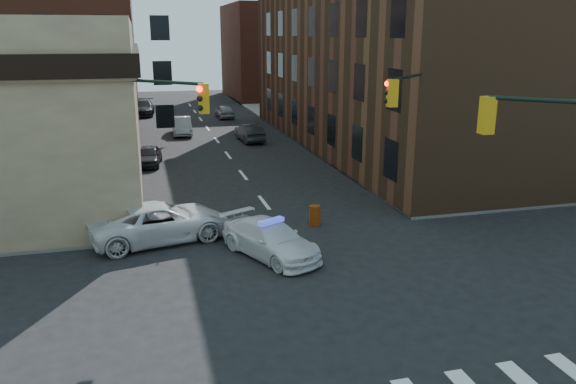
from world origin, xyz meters
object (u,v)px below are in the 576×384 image
barrel_road (315,215)px  pickup (160,222)px  parked_car_wfar (182,126)px  pedestrian_b (6,226)px  barrel_bank (157,230)px  barricade_nw_a (98,216)px  police_car (270,239)px  parked_car_enear (250,133)px  parked_car_wnear (149,156)px  pedestrian_a (111,212)px

barrel_road → pickup: bearing=-178.3°
parked_car_wfar → pedestrian_b: bearing=-107.5°
barrel_bank → barricade_nw_a: barrel_bank is taller
pickup → barricade_nw_a: pickup is taller
police_car → barrel_bank: size_ratio=4.39×
parked_car_enear → pedestrian_b: bearing=52.3°
police_car → barrel_bank: 4.96m
parked_car_wnear → parked_car_enear: size_ratio=0.88×
barricade_nw_a → pickup: bearing=-31.3°
parked_car_enear → barrel_road: bearing=82.8°
parked_car_wnear → pedestrian_a: (-1.83, -13.17, 0.38)m
parked_car_enear → pedestrian_a: 22.15m
parked_car_enear → barrel_bank: (-8.01, -21.28, -0.17)m
pedestrian_a → barrel_bank: bearing=-14.8°
pedestrian_b → barrel_bank: (5.74, -0.40, -0.57)m
parked_car_wnear → barrel_bank: bearing=-82.8°
police_car → pedestrian_a: bearing=120.4°
pedestrian_a → barricade_nw_a: bearing=145.7°
police_car → parked_car_wnear: size_ratio=1.25×
police_car → parked_car_wfar: parked_car_wfar is taller
barrel_road → barrel_bank: size_ratio=0.85×
police_car → barrel_road: 4.09m
parked_car_wfar → barrel_road: parked_car_wfar is taller
police_car → parked_car_wfar: size_ratio=1.05×
pickup → barrel_road: pickup is taller
police_car → barrel_bank: police_car is taller
pickup → barrel_bank: size_ratio=5.43×
pedestrian_a → pedestrian_b: pedestrian_b is taller
pedestrian_a → pedestrian_b: (-3.90, -1.04, 0.08)m
parked_car_enear → parked_car_wfar: bearing=-46.5°
parked_car_enear → police_car: bearing=76.6°
pickup → police_car: bearing=-137.6°
parked_car_wnear → barricade_nw_a: 12.45m
pickup → barrel_road: size_ratio=6.37×
pickup → barricade_nw_a: 3.43m
pickup → barrel_bank: 0.38m
parked_car_enear → pedestrian_b: 25.00m
pedestrian_a → barrel_bank: 2.38m
barricade_nw_a → pedestrian_b: bearing=-140.0°
pickup → parked_car_wfar: size_ratio=1.29×
police_car → parked_car_wnear: (-4.22, 17.22, -0.04)m
pickup → pedestrian_b: 5.92m
barrel_bank → police_car: bearing=-31.8°
police_car → parked_car_enear: (3.80, 23.89, 0.02)m
parked_car_wfar → parked_car_enear: bearing=-40.6°
barrel_bank → pedestrian_a: bearing=141.9°
parked_car_wnear → pedestrian_a: pedestrian_a is taller
parked_car_enear → barrel_bank: 22.74m
pedestrian_a → barrel_road: size_ratio=1.91×
pickup → barrel_road: 6.81m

